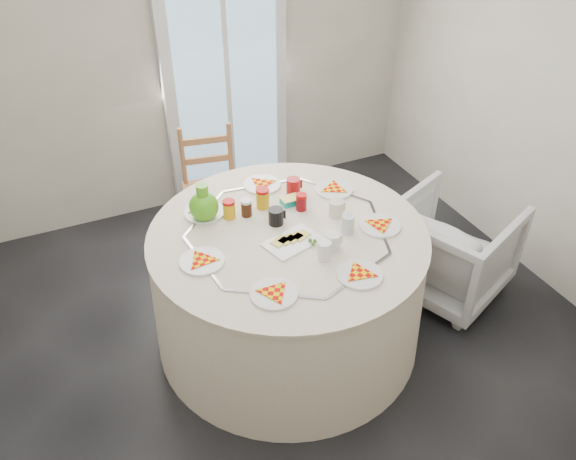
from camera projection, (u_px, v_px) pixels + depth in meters
name	position (u px, v px, depth m)	size (l,w,h in m)	color
floor	(282.00, 362.00, 3.40)	(4.00, 4.00, 0.00)	black
wall_back	(169.00, 50.00, 4.10)	(4.00, 0.02, 2.60)	#BCB5A3
glass_door	(226.00, 77.00, 4.35)	(1.00, 0.08, 2.10)	silver
table	(288.00, 287.00, 3.38)	(1.63, 1.63, 0.83)	beige
wooden_chair	(212.00, 189.00, 4.11)	(0.41, 0.39, 0.91)	#A77540
armchair	(452.00, 242.00, 3.73)	(0.72, 0.68, 0.74)	silver
place_settings	(288.00, 234.00, 3.15)	(1.28, 1.28, 0.02)	white
jar_cluster	(264.00, 209.00, 3.27)	(0.47, 0.24, 0.14)	#A64E13
butter_tub	(290.00, 204.00, 3.37)	(0.11, 0.08, 0.04)	#0C9E91
green_pitcher	(204.00, 207.00, 3.20)	(0.17, 0.17, 0.22)	#4AA918
cheese_platter	(292.00, 245.00, 3.07)	(0.30, 0.19, 0.04)	white
mugs_glasses	(314.00, 224.00, 3.17)	(0.64, 0.64, 0.12)	#A9A9A9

